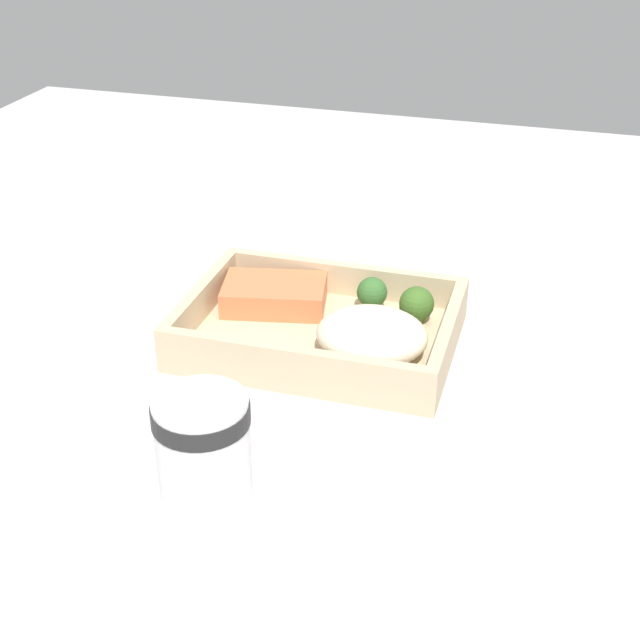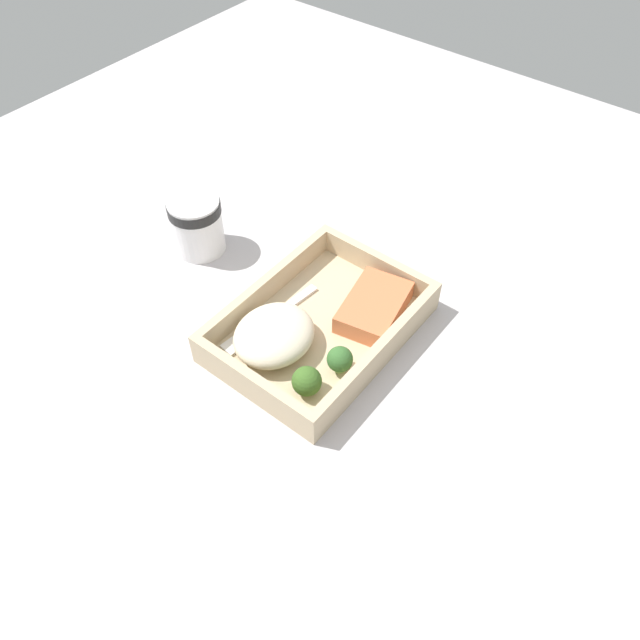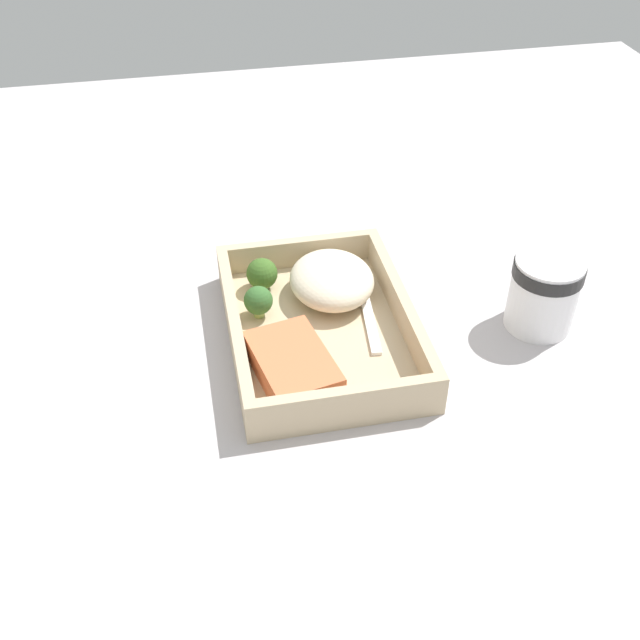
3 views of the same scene
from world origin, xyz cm
name	(u,v)px [view 2 (image 2 of 3)]	position (x,y,z in cm)	size (l,w,h in cm)	color
ground_plane	(320,338)	(0.00, 0.00, -1.00)	(160.00, 160.00, 2.00)	#BCB5B7
takeout_tray	(320,331)	(0.00, 0.00, 0.60)	(26.94, 19.43, 1.20)	#C8B18B
tray_rim	(320,319)	(0.00, 0.00, 2.94)	(26.94, 19.43, 3.49)	#C8B18B
salmon_fillet	(374,307)	(-6.24, 4.07, 2.57)	(10.74, 6.98, 2.73)	#DA7246
mashed_potatoes	(274,335)	(5.95, -2.57, 3.38)	(10.83, 9.54, 4.35)	beige
broccoli_floret_1	(340,360)	(3.89, 6.10, 3.26)	(3.21, 3.21, 3.75)	#89AF5B
broccoli_floret_2	(307,381)	(8.84, 4.99, 3.23)	(3.60, 3.60, 3.90)	#7DA364
fork	(266,322)	(3.79, -6.02, 1.42)	(15.89, 3.41, 0.44)	white
paper_cup	(197,222)	(-2.28, -24.32, 4.77)	(7.58, 7.58, 8.55)	white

